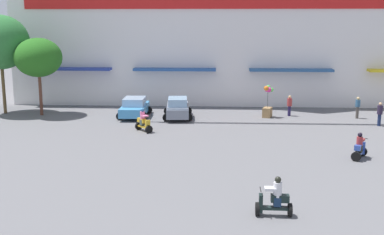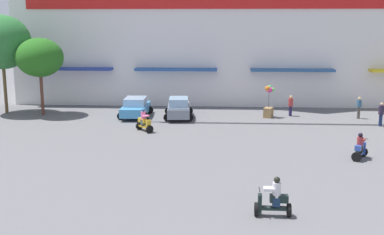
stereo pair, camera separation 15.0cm
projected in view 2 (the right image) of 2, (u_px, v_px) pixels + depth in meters
name	position (u px, v px, depth m)	size (l,w,h in m)	color
ground_plane	(245.00, 165.00, 25.03)	(128.00, 128.00, 0.00)	#605F62
colonial_building	(235.00, 2.00, 46.87)	(38.88, 19.68, 20.55)	white
plaza_tree_0	(2.00, 42.00, 37.81)	(4.54, 4.52, 7.80)	brown
plaza_tree_2	(40.00, 58.00, 37.25)	(3.62, 3.87, 6.04)	brown
parked_car_0	(136.00, 107.00, 37.19)	(2.47, 4.22, 1.51)	#4290CA
parked_car_1	(179.00, 108.00, 36.78)	(2.43, 4.26, 1.56)	slate
scooter_rider_3	(360.00, 148.00, 25.88)	(1.15, 1.44, 1.48)	black
scooter_rider_5	(274.00, 200.00, 18.33)	(1.40, 0.55, 1.58)	black
scooter_rider_7	(144.00, 122.00, 32.37)	(1.33, 1.42, 1.58)	black
pedestrian_0	(381.00, 113.00, 33.89)	(0.45, 0.45, 1.69)	#19254A
pedestrian_1	(359.00, 106.00, 36.52)	(0.42, 0.42, 1.66)	#4C453F
pedestrian_2	(291.00, 105.00, 37.49)	(0.53, 0.53, 1.62)	#241D46
balloon_vendor_cart	(269.00, 103.00, 36.98)	(0.87, 1.05, 2.49)	olive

